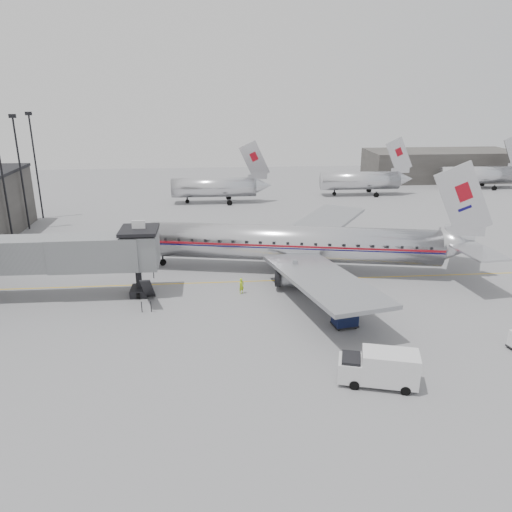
% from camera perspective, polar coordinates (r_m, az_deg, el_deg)
% --- Properties ---
extents(ground, '(160.00, 160.00, 0.00)m').
position_cam_1_polar(ground, '(44.75, -1.80, -5.81)').
color(ground, slate).
rests_on(ground, ground).
extents(hangar, '(30.00, 12.00, 6.00)m').
position_cam_1_polar(hangar, '(112.19, 20.23, 9.73)').
color(hangar, '#383533').
rests_on(hangar, ground).
extents(apron_line, '(60.00, 0.15, 0.01)m').
position_cam_1_polar(apron_line, '(50.47, 1.22, -2.84)').
color(apron_line, gold).
rests_on(apron_line, ground).
extents(jet_bridge, '(21.00, 6.20, 7.10)m').
position_cam_1_polar(jet_bridge, '(48.80, -22.04, 0.16)').
color(jet_bridge, slate).
rests_on(jet_bridge, ground).
extents(distant_aircraft_near, '(16.39, 3.20, 10.26)m').
position_cam_1_polar(distant_aircraft_near, '(84.12, -4.69, 7.91)').
color(distant_aircraft_near, silver).
rests_on(distant_aircraft_near, ground).
extents(distant_aircraft_mid, '(16.39, 3.20, 10.26)m').
position_cam_1_polar(distant_aircraft_mid, '(91.90, 11.90, 8.51)').
color(distant_aircraft_mid, silver).
rests_on(distant_aircraft_mid, ground).
extents(distant_aircraft_far, '(16.39, 3.20, 10.26)m').
position_cam_1_polar(distant_aircraft_far, '(104.86, 24.07, 8.54)').
color(distant_aircraft_far, silver).
rests_on(distant_aircraft_far, ground).
extents(airliner, '(37.53, 34.45, 11.99)m').
position_cam_1_polar(airliner, '(52.39, 5.01, 1.41)').
color(airliner, silver).
rests_on(airliner, ground).
extents(service_van, '(5.45, 3.28, 2.41)m').
position_cam_1_polar(service_van, '(34.34, 13.91, -12.25)').
color(service_van, silver).
rests_on(service_van, ground).
extents(baggage_cart_navy, '(2.16, 1.78, 1.53)m').
position_cam_1_polar(baggage_cart_navy, '(41.52, 10.13, -6.94)').
color(baggage_cart_navy, black).
rests_on(baggage_cart_navy, ground).
extents(ramp_worker, '(0.67, 0.63, 1.53)m').
position_cam_1_polar(ramp_worker, '(47.20, -1.67, -3.44)').
color(ramp_worker, '#AFDA19').
rests_on(ramp_worker, ground).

